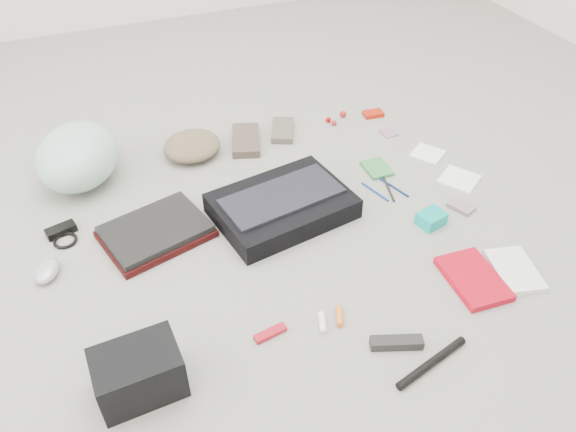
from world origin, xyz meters
name	(u,v)px	position (x,y,z in m)	size (l,w,h in m)	color
ground_plane	(288,227)	(0.00, 0.00, 0.00)	(4.00, 4.00, 0.00)	gray
messenger_bag	(282,206)	(0.01, 0.07, 0.04)	(0.45, 0.32, 0.07)	black
bag_flap	(282,196)	(0.01, 0.07, 0.08)	(0.40, 0.18, 0.01)	black
laptop_sleeve	(156,234)	(-0.42, 0.12, 0.01)	(0.33, 0.25, 0.02)	black
laptop	(155,229)	(-0.42, 0.12, 0.03)	(0.32, 0.23, 0.02)	black
bike_helmet	(78,156)	(-0.61, 0.53, 0.11)	(0.29, 0.36, 0.21)	#ADDCCF
beanie	(192,146)	(-0.19, 0.55, 0.04)	(0.23, 0.22, 0.08)	brown
mitten_left	(246,140)	(0.03, 0.54, 0.02)	(0.11, 0.22, 0.03)	brown
mitten_right	(283,130)	(0.20, 0.56, 0.01)	(0.09, 0.18, 0.03)	#5C5247
power_brick	(61,230)	(-0.71, 0.26, 0.01)	(0.10, 0.04, 0.03)	black
cable_coil	(65,241)	(-0.70, 0.21, 0.01)	(0.08, 0.08, 0.01)	black
mouse	(47,271)	(-0.77, 0.07, 0.02)	(0.07, 0.11, 0.04)	#A9A8B4
camera_bag	(139,373)	(-0.57, -0.44, 0.07)	(0.21, 0.15, 0.14)	black
multitool	(270,333)	(-0.21, -0.40, 0.01)	(0.09, 0.03, 0.01)	maroon
toiletry_tube_white	(322,323)	(-0.07, -0.42, 0.01)	(0.02, 0.02, 0.07)	white
toiletry_tube_orange	(340,316)	(-0.01, -0.42, 0.01)	(0.02, 0.02, 0.07)	orange
u_lock	(396,343)	(0.09, -0.56, 0.01)	(0.14, 0.04, 0.03)	black
bike_pump	(432,363)	(0.14, -0.65, 0.01)	(0.02, 0.02, 0.24)	black
book_red	(473,279)	(0.43, -0.44, 0.01)	(0.15, 0.22, 0.02)	red
book_white	(514,270)	(0.57, -0.46, 0.01)	(0.12, 0.19, 0.02)	white
notepad	(377,168)	(0.44, 0.18, 0.01)	(0.09, 0.12, 0.01)	#347F3D
pen_blue	(375,192)	(0.36, 0.06, 0.00)	(0.01, 0.01, 0.14)	navy
pen_black	(388,188)	(0.42, 0.06, 0.00)	(0.01, 0.01, 0.15)	black
pen_navy	(394,187)	(0.44, 0.05, 0.00)	(0.01, 0.01, 0.14)	navy
accordion_wallet	(431,219)	(0.46, -0.16, 0.02)	(0.09, 0.07, 0.04)	#07AC9F
card_deck	(461,206)	(0.60, -0.13, 0.01)	(0.06, 0.09, 0.02)	gray
napkin_top	(428,154)	(0.68, 0.20, 0.00)	(0.11, 0.11, 0.01)	white
napkin_bottom	(459,179)	(0.69, 0.01, 0.00)	(0.13, 0.13, 0.01)	white
lollipop_a	(328,120)	(0.42, 0.57, 0.01)	(0.02, 0.02, 0.02)	#A40002
lollipop_b	(334,123)	(0.43, 0.54, 0.01)	(0.02, 0.02, 0.02)	#B11C18
lollipop_c	(343,114)	(0.50, 0.59, 0.01)	(0.03, 0.03, 0.03)	#9F1A12
altoids_tin	(373,114)	(0.62, 0.55, 0.01)	(0.09, 0.05, 0.02)	#B61C09
stamp_sheet	(388,133)	(0.61, 0.39, 0.00)	(0.06, 0.07, 0.00)	#A46F93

